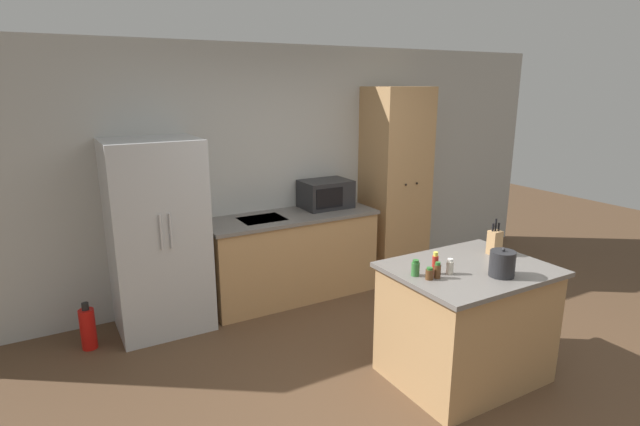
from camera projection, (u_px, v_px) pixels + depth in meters
ground_plane at (422, 388)px, 3.73m from camera, size 14.00×14.00×0.00m
wall_back at (283, 171)px, 5.36m from camera, size 7.20×0.06×2.60m
refrigerator at (158, 237)px, 4.48m from camera, size 0.81×0.68×1.75m
back_counter at (291, 256)px, 5.25m from camera, size 1.81×0.65×0.90m
pantry_cabinet at (395, 183)px, 5.76m from camera, size 0.65×0.59×2.18m
kitchen_island at (466, 322)px, 3.79m from camera, size 1.16×0.90×0.90m
microwave at (326, 194)px, 5.41m from camera, size 0.53×0.39×0.30m
knife_block at (495, 242)px, 3.93m from camera, size 0.09×0.08×0.29m
spice_bottle_tall_dark at (429, 274)px, 3.44m from camera, size 0.06×0.06×0.09m
spice_bottle_short_red at (415, 268)px, 3.50m from camera, size 0.06×0.06×0.12m
spice_bottle_amber_oil at (437, 271)px, 3.46m from camera, size 0.05×0.05×0.12m
spice_bottle_green_herb at (435, 264)px, 3.53m from camera, size 0.04×0.04×0.16m
spice_bottle_pale_salt at (450, 267)px, 3.54m from camera, size 0.05×0.05×0.11m
kettle at (502, 264)px, 3.49m from camera, size 0.18×0.18×0.21m
fire_extinguisher at (88, 328)px, 4.25m from camera, size 0.13×0.13×0.42m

